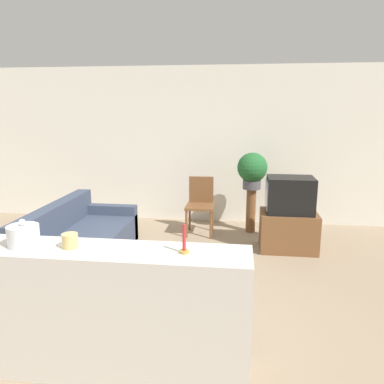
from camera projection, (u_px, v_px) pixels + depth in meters
The scene contains 12 objects.
ground_plane at pixel (114, 319), 3.59m from camera, with size 14.00×14.00×0.00m, color gray.
wall_back at pixel (174, 145), 6.62m from camera, with size 9.00×0.06×2.70m.
couch at pixel (79, 243), 4.90m from camera, with size 0.93×1.97×0.76m.
tv_stand at pixel (288, 231), 5.34m from camera, with size 0.79×0.58×0.55m.
television at pixel (290, 195), 5.23m from camera, with size 0.65×0.48×0.51m.
wooden_chair at pixel (200, 202), 6.01m from camera, with size 0.44×0.44×0.91m.
plant_stand at pixel (251, 210), 6.09m from camera, with size 0.15×0.15×0.72m.
potted_plant at pixel (252, 169), 5.95m from camera, with size 0.48×0.48×0.58m.
foreground_counter at pixel (82, 309), 2.82m from camera, with size 2.53×0.44×0.98m.
decorative_bowl at pixel (23, 235), 2.75m from camera, with size 0.23×0.23×0.20m.
candle_jar at pixel (70, 241), 2.71m from camera, with size 0.12×0.12×0.11m.
candlestick at pixel (184, 244), 2.61m from camera, with size 0.07×0.07×0.21m.
Camera 1 is at (1.15, -3.12, 1.97)m, focal length 35.00 mm.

